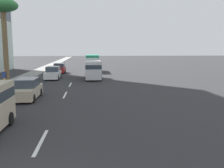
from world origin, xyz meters
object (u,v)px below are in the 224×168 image
object	(u,v)px
car_lead	(53,73)
pedestrian_near_lamp	(4,77)
car_second	(59,68)
minibus_sixth	(92,63)
van_fourth	(93,69)
palm_tree	(3,12)
car_third	(27,89)

from	to	relation	value
car_lead	pedestrian_near_lamp	bearing A→B (deg)	-31.05
car_second	pedestrian_near_lamp	xyz separation A→B (m)	(-14.91, 4.09, 0.33)
car_lead	minibus_sixth	distance (m)	11.53
minibus_sixth	pedestrian_near_lamp	xyz separation A→B (m)	(-17.01, 9.56, -0.52)
van_fourth	minibus_sixth	size ratio (longest dim) A/B	0.82
car_second	palm_tree	size ratio (longest dim) A/B	0.44
car_lead	palm_tree	xyz separation A→B (m)	(-6.38, 4.00, 7.11)
car_lead	car_third	distance (m)	13.59
van_fourth	car_second	bearing A→B (deg)	31.01
car_lead	van_fourth	xyz separation A→B (m)	(-1.04, -5.41, 0.60)
van_fourth	pedestrian_near_lamp	xyz separation A→B (m)	(-5.83, 9.55, -0.29)
car_lead	van_fourth	distance (m)	5.54
car_second	minibus_sixth	bearing A→B (deg)	110.92
car_lead	minibus_sixth	bearing A→B (deg)	151.84
car_third	car_lead	bearing A→B (deg)	178.97
car_third	minibus_sixth	xyz separation A→B (m)	(23.72, -5.67, 0.83)
car_second	van_fourth	size ratio (longest dim) A/B	0.80
palm_tree	car_lead	bearing A→B (deg)	-32.12
van_fourth	pedestrian_near_lamp	world-z (taller)	van_fourth
car_lead	car_third	xyz separation A→B (m)	(-13.58, 0.24, -0.01)
car_second	palm_tree	xyz separation A→B (m)	(-14.42, 3.95, 7.13)
car_lead	car_second	distance (m)	8.04
car_third	minibus_sixth	distance (m)	24.40
pedestrian_near_lamp	palm_tree	world-z (taller)	palm_tree
minibus_sixth	pedestrian_near_lamp	world-z (taller)	minibus_sixth
car_third	palm_tree	bearing A→B (deg)	-152.47
palm_tree	minibus_sixth	bearing A→B (deg)	-29.72
palm_tree	pedestrian_near_lamp	bearing A→B (deg)	164.76
van_fourth	palm_tree	distance (m)	12.63
car_second	car_third	world-z (taller)	car_third
car_second	car_third	xyz separation A→B (m)	(-21.63, 0.20, 0.01)
car_third	car_second	bearing A→B (deg)	179.48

